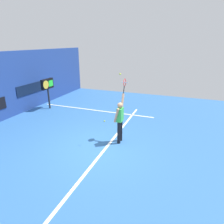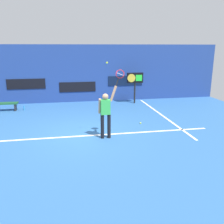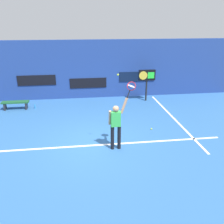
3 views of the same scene
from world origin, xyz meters
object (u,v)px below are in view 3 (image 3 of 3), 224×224
Objects in this scene: court_bench at (15,103)px; tennis_ball at (118,75)px; spare_ball at (151,129)px; tennis_player at (116,124)px; tennis_racket at (131,87)px; scoreboard_clock at (147,77)px; water_bottle at (35,106)px.

tennis_ball is at bearing -45.53° from court_bench.
tennis_player is at bearing -141.42° from spare_ball.
scoreboard_clock is (2.09, 5.45, -0.90)m from tennis_racket.
tennis_racket is 9.20× the size of tennis_ball.
tennis_player is 1.07× the size of scoreboard_clock.
tennis_ball is 6.13m from scoreboard_clock.
tennis_ball reaches higher than spare_ball.
court_bench is 7.35m from spare_ball.
water_bottle reaches higher than spare_ball.
water_bottle is at bearing 127.22° from tennis_player.
tennis_racket is at bearing -111.00° from scoreboard_clock.
tennis_racket is at bearing -0.47° from tennis_player.
scoreboard_clock is at bearing 5.13° from water_bottle.
tennis_player reaches higher than spare_ball.
court_bench is 1.01m from water_bottle.
scoreboard_clock is at bearing 64.80° from tennis_ball.
scoreboard_clock is 6.48m from water_bottle.
tennis_ball is at bearing 30.82° from tennis_player.
tennis_player is at bearing -149.18° from tennis_ball.
tennis_player is at bearing -52.78° from water_bottle.
tennis_player is 1.41× the size of court_bench.
court_bench is (-4.76, 4.84, -2.44)m from tennis_ball.
scoreboard_clock is 1.31× the size of court_bench.
spare_ball is at bearing 38.58° from tennis_player.
tennis_ball is 1.00× the size of spare_ball.
tennis_racket is 2.61× the size of water_bottle.
tennis_ball is at bearing -141.16° from spare_ball.
tennis_ball is (0.06, 0.04, 1.76)m from tennis_player.
tennis_player reaches higher than court_bench.
tennis_racket reaches higher than water_bottle.
tennis_ball is 0.05× the size of court_bench.
tennis_ball is 7.21m from court_bench.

